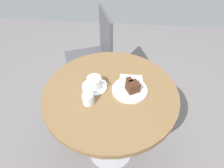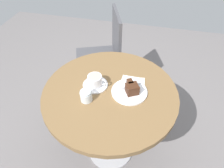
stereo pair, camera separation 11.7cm
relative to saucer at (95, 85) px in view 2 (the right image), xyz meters
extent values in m
cube|color=slate|center=(0.10, -0.03, -0.71)|extent=(4.40, 4.40, 0.01)
cylinder|color=brown|center=(0.10, -0.03, -0.02)|extent=(0.81, 0.81, 0.03)
cylinder|color=#B7B7BC|center=(0.10, -0.03, -0.36)|extent=(0.07, 0.07, 0.65)
cylinder|color=#B7B7BC|center=(0.10, -0.03, -0.69)|extent=(0.36, 0.36, 0.02)
cylinder|color=white|center=(0.00, 0.00, 0.00)|extent=(0.15, 0.15, 0.01)
cylinder|color=white|center=(0.00, -0.01, 0.04)|extent=(0.09, 0.09, 0.07)
cylinder|color=beige|center=(0.00, -0.01, 0.07)|extent=(0.08, 0.08, 0.00)
torus|color=white|center=(0.05, -0.01, 0.04)|extent=(0.05, 0.01, 0.05)
cube|color=#B7B7BC|center=(-0.03, 0.02, 0.01)|extent=(0.05, 0.06, 0.00)
ellipsoid|color=#B7B7BC|center=(0.00, 0.06, 0.01)|extent=(0.02, 0.02, 0.00)
cylinder|color=white|center=(0.21, -0.01, 0.00)|extent=(0.21, 0.21, 0.01)
cube|color=#422619|center=(0.23, -0.02, 0.02)|extent=(0.09, 0.09, 0.02)
cube|color=#422619|center=(0.21, 0.02, 0.02)|extent=(0.05, 0.05, 0.02)
cube|color=#422314|center=(0.23, -0.02, 0.03)|extent=(0.09, 0.09, 0.01)
cube|color=#422314|center=(0.21, 0.02, 0.03)|extent=(0.05, 0.05, 0.01)
cube|color=#422619|center=(0.23, -0.02, 0.05)|extent=(0.09, 0.09, 0.02)
cube|color=#422619|center=(0.21, 0.02, 0.05)|extent=(0.05, 0.05, 0.02)
cube|color=#422314|center=(0.23, -0.02, 0.06)|extent=(0.09, 0.09, 0.01)
cube|color=#422314|center=(0.21, 0.02, 0.06)|extent=(0.05, 0.05, 0.01)
cube|color=#422314|center=(0.24, -0.04, 0.04)|extent=(0.06, 0.04, 0.06)
cube|color=#B7B7BC|center=(0.19, 0.01, 0.01)|extent=(0.09, 0.08, 0.00)
cube|color=#B7B7BC|center=(0.25, 0.06, 0.01)|extent=(0.04, 0.04, 0.00)
cube|color=silver|center=(0.21, 0.06, 0.00)|extent=(0.14, 0.14, 0.00)
cube|color=silver|center=(0.23, 0.06, 0.00)|extent=(0.14, 0.14, 0.00)
cylinder|color=#4C4C51|center=(-0.38, 0.67, -0.48)|extent=(0.02, 0.02, 0.44)
cylinder|color=#4C4C51|center=(-0.26, 0.37, -0.48)|extent=(0.02, 0.02, 0.44)
cylinder|color=#4C4C51|center=(-0.07, 0.78, -0.48)|extent=(0.02, 0.02, 0.44)
cylinder|color=#4C4C51|center=(0.04, 0.48, -0.48)|extent=(0.02, 0.02, 0.44)
cube|color=#4C4C51|center=(-0.17, 0.57, -0.26)|extent=(0.49, 0.49, 0.02)
cube|color=#4C4C51|center=(0.00, 0.64, -0.04)|extent=(0.15, 0.35, 0.42)
cylinder|color=silver|center=(-0.02, -0.12, 0.02)|extent=(0.07, 0.07, 0.06)
ellipsoid|color=silver|center=(-0.02, -0.12, 0.06)|extent=(0.06, 0.06, 0.02)
camera|label=1|loc=(0.18, -0.84, 0.85)|focal=32.00mm
camera|label=2|loc=(0.30, -0.82, 0.85)|focal=32.00mm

